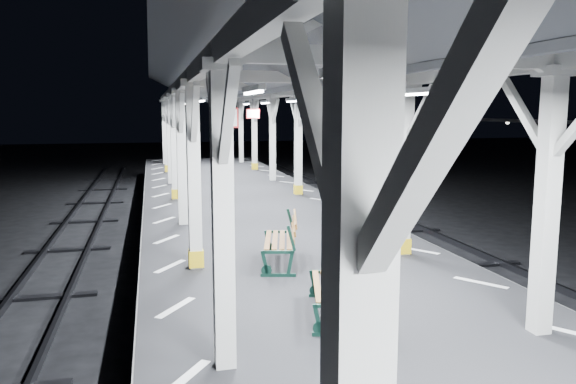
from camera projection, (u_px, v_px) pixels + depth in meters
name	position (u px, v px, depth m)	size (l,w,h in m)	color
ground	(338.00, 356.00, 8.74)	(120.00, 120.00, 0.00)	black
platform	(338.00, 326.00, 8.67)	(6.00, 50.00, 1.00)	black
hazard_stripes_left	(176.00, 308.00, 8.02)	(1.00, 48.00, 0.01)	silver
hazard_stripes_right	(481.00, 283.00, 9.17)	(1.00, 48.00, 0.01)	silver
canopy	(342.00, 57.00, 8.06)	(5.40, 49.00, 4.65)	beige
bench_near	(337.00, 284.00, 7.68)	(0.92, 1.62, 0.83)	#102F26
bench_mid	(284.00, 238.00, 10.23)	(0.98, 1.76, 0.90)	#102F26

